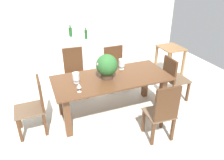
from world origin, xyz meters
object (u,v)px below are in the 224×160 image
flower_centerpiece (107,66)px  wine_bottle_dark (106,30)px  wine_glass (79,86)px  chair_far_left (75,70)px  chair_head_end (35,104)px  crystal_vase_left (76,77)px  kitchen_counter (100,53)px  chair_foot_end (173,77)px  crystal_vase_center_near (122,63)px  side_table (170,55)px  chair_far_right (115,65)px  wine_bottle_clear (86,34)px  dining_table (112,85)px  chair_near_right (163,111)px  wine_bottle_tall (71,32)px

flower_centerpiece → wine_bottle_dark: 2.03m
wine_glass → chair_far_left: bearing=81.2°
chair_head_end → flower_centerpiece: bearing=89.0°
crystal_vase_left → kitchen_counter: (1.07, 1.91, -0.39)m
chair_foot_end → kitchen_counter: (-0.87, 1.94, -0.05)m
flower_centerpiece → crystal_vase_center_near: bearing=33.1°
crystal_vase_left → side_table: bearing=19.2°
chair_far_right → wine_bottle_clear: wine_bottle_clear is taller
chair_foot_end → wine_bottle_clear: bearing=37.3°
crystal_vase_left → side_table: crystal_vase_left is taller
crystal_vase_left → wine_bottle_dark: (1.22, 1.87, 0.20)m
dining_table → chair_near_right: size_ratio=2.04×
kitchen_counter → chair_near_right: bearing=-90.1°
chair_foot_end → crystal_vase_center_near: crystal_vase_center_near is taller
dining_table → kitchen_counter: (0.46, 1.95, -0.14)m
chair_far_left → wine_glass: 1.29m
dining_table → flower_centerpiece: (-0.08, 0.00, 0.38)m
kitchen_counter → wine_bottle_dark: wine_bottle_dark is taller
kitchen_counter → wine_bottle_dark: 0.61m
chair_head_end → wine_bottle_dark: size_ratio=3.31×
chair_far_right → wine_bottle_tall: wine_bottle_tall is taller
chair_head_end → wine_bottle_tall: wine_bottle_tall is taller
flower_centerpiece → chair_far_left: bearing=111.1°
chair_near_right → wine_bottle_clear: (-0.40, 2.73, 0.50)m
dining_table → chair_foot_end: size_ratio=2.20×
chair_far_right → chair_foot_end: size_ratio=1.01×
dining_table → crystal_vase_center_near: crystal_vase_center_near is taller
crystal_vase_center_near → wine_bottle_dark: 1.69m
chair_foot_end → wine_bottle_tall: (-1.57, 2.11, 0.53)m
dining_table → flower_centerpiece: bearing=179.4°
chair_head_end → wine_bottle_clear: size_ratio=3.55×
chair_near_right → side_table: (1.43, 1.86, 0.02)m
chair_far_right → wine_bottle_dark: size_ratio=3.26×
chair_near_right → chair_head_end: (-1.77, 0.95, -0.02)m
dining_table → wine_bottle_tall: 2.18m
chair_far_left → wine_glass: size_ratio=6.86×
dining_table → chair_far_right: chair_far_right is taller
dining_table → chair_head_end: (-1.32, 0.00, -0.08)m
dining_table → chair_head_end: chair_head_end is taller
flower_centerpiece → crystal_vase_left: 0.55m
chair_near_right → kitchen_counter: 2.90m
wine_glass → wine_bottle_clear: bearing=71.3°
crystal_vase_left → wine_bottle_clear: 1.87m
chair_foot_end → crystal_vase_center_near: bearing=77.8°
wine_bottle_clear → wine_glass: bearing=-108.7°
crystal_vase_left → kitchen_counter: kitchen_counter is taller
dining_table → chair_far_left: (-0.45, 0.96, -0.05)m
chair_near_right → chair_foot_end: 1.29m
crystal_vase_center_near → wine_bottle_tall: (-0.55, 1.86, 0.17)m
kitchen_counter → wine_bottle_clear: wine_bottle_clear is taller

